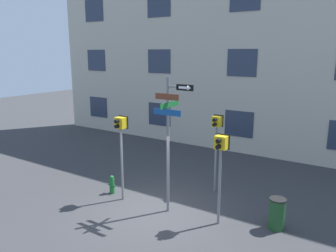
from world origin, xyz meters
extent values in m
plane|color=#38383A|center=(0.00, 0.00, 0.00)|extent=(60.00, 60.00, 0.00)
cube|color=beige|center=(0.00, 7.75, 6.01)|extent=(24.00, 0.60, 12.03)
cube|color=#2D384C|center=(-9.60, 7.43, 1.50)|extent=(1.48, 0.03, 1.30)
cube|color=#2D384C|center=(-4.80, 7.43, 1.50)|extent=(1.48, 0.03, 1.30)
cube|color=#2D384C|center=(0.00, 7.43, 1.50)|extent=(1.48, 0.03, 1.30)
cube|color=#2D384C|center=(-9.60, 7.43, 4.51)|extent=(1.48, 0.03, 1.30)
cube|color=#2D384C|center=(-4.80, 7.43, 4.51)|extent=(1.48, 0.03, 1.30)
cube|color=#2D384C|center=(0.00, 7.43, 4.51)|extent=(1.48, 0.03, 1.30)
cube|color=#2D384C|center=(-9.60, 7.43, 7.52)|extent=(1.48, 0.03, 1.30)
cube|color=#2D384C|center=(-4.80, 7.43, 7.52)|extent=(1.48, 0.03, 1.30)
cylinder|color=slate|center=(0.37, 0.22, 2.15)|extent=(0.09, 0.09, 4.31)
cube|color=slate|center=(0.66, 0.22, 4.01)|extent=(0.58, 0.05, 0.05)
cube|color=brown|center=(0.37, 0.16, 3.71)|extent=(0.82, 0.02, 0.18)
cube|color=#196B2D|center=(0.43, 0.22, 3.47)|extent=(0.02, 1.01, 0.17)
cube|color=#14478C|center=(0.37, 0.16, 3.24)|extent=(0.97, 0.02, 0.18)
cube|color=black|center=(0.96, 0.20, 4.01)|extent=(0.56, 0.02, 0.18)
cube|color=white|center=(0.92, 0.19, 4.01)|extent=(0.32, 0.01, 0.07)
cone|color=white|center=(1.12, 0.19, 4.01)|extent=(0.10, 0.14, 0.14)
cylinder|color=slate|center=(-1.41, 0.10, 1.27)|extent=(0.08, 0.08, 2.54)
cube|color=gold|center=(-1.41, 0.10, 2.73)|extent=(0.34, 0.26, 0.37)
cube|color=black|center=(-1.41, 0.24, 2.73)|extent=(0.40, 0.02, 0.43)
cylinder|color=black|center=(-1.41, -0.09, 2.81)|extent=(0.13, 0.12, 0.13)
cylinder|color=black|center=(-1.41, -0.09, 2.64)|extent=(0.13, 0.12, 0.13)
cylinder|color=#EA4C14|center=(-1.41, -0.04, 2.81)|extent=(0.10, 0.01, 0.10)
cylinder|color=slate|center=(2.07, 0.35, 1.16)|extent=(0.08, 0.08, 2.33)
cube|color=gold|center=(2.07, 0.35, 2.51)|extent=(0.34, 0.26, 0.38)
cube|color=black|center=(2.07, 0.49, 2.51)|extent=(0.40, 0.02, 0.44)
cylinder|color=black|center=(2.07, 0.16, 2.60)|extent=(0.13, 0.12, 0.13)
cylinder|color=black|center=(2.07, 0.16, 2.43)|extent=(0.13, 0.12, 0.13)
cylinder|color=#EA4C14|center=(2.07, 0.21, 2.60)|extent=(0.11, 0.01, 0.11)
cylinder|color=slate|center=(1.01, 2.42, 1.23)|extent=(0.08, 0.08, 2.45)
cube|color=gold|center=(1.01, 2.42, 2.64)|extent=(0.31, 0.26, 0.36)
cube|color=black|center=(1.01, 2.56, 2.64)|extent=(0.37, 0.02, 0.42)
cylinder|color=black|center=(1.01, 2.23, 2.72)|extent=(0.13, 0.12, 0.13)
cylinder|color=black|center=(1.01, 2.23, 2.55)|extent=(0.13, 0.12, 0.13)
cylinder|color=silver|center=(1.01, 2.29, 2.72)|extent=(0.10, 0.01, 0.10)
cylinder|color=#196028|center=(-2.07, 0.27, 0.28)|extent=(0.18, 0.18, 0.55)
sphere|color=#196028|center=(-2.07, 0.27, 0.60)|extent=(0.15, 0.15, 0.15)
cylinder|color=#196028|center=(-2.20, 0.27, 0.30)|extent=(0.08, 0.06, 0.06)
cylinder|color=#196028|center=(-1.93, 0.27, 0.30)|extent=(0.08, 0.06, 0.06)
cylinder|color=#1E4723|center=(3.60, 0.98, 0.45)|extent=(0.46, 0.46, 0.89)
cylinder|color=black|center=(3.60, 0.98, 0.91)|extent=(0.49, 0.49, 0.04)
camera|label=1|loc=(5.58, -7.98, 5.00)|focal=35.00mm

